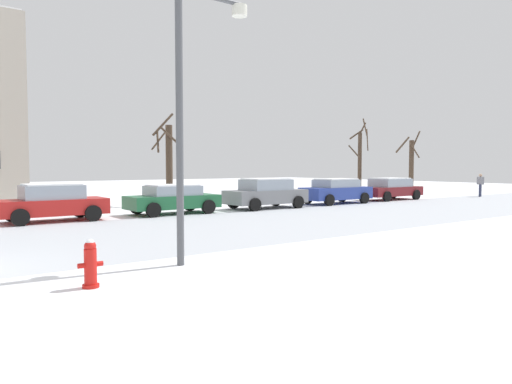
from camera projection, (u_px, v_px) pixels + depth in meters
fire_hydrant at (90, 263)px, 8.46m from camera, size 0.44×0.30×0.88m
street_lamp at (192, 96)px, 10.39m from camera, size 1.83×0.36×6.09m
parked_car_red at (52, 202)px, 18.57m from camera, size 4.02×1.99×1.49m
parked_car_green at (173, 199)px, 21.53m from camera, size 4.14×2.02×1.34m
parked_car_gray at (266, 193)px, 24.36m from camera, size 4.26×2.08×1.55m
parked_car_blue at (336, 191)px, 27.43m from camera, size 4.38×1.99×1.46m
parked_car_maroon at (390, 189)px, 30.62m from camera, size 4.55×2.05×1.42m
pedestrian_crossing at (480, 183)px, 33.72m from camera, size 0.44×0.46×1.64m
tree_far_mid at (168, 161)px, 26.33m from camera, size 1.55×1.57×5.21m
tree_far_right at (360, 160)px, 34.72m from camera, size 1.48×1.53×5.61m
tree_far_left at (411, 164)px, 37.81m from camera, size 1.78×1.56×4.97m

